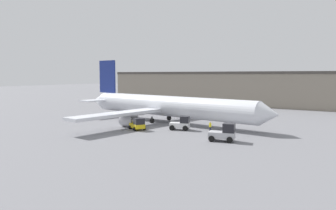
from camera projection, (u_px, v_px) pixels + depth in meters
ground_plane at (168, 123)px, 59.81m from camera, size 400.00×400.00×0.00m
terminal_building at (246, 88)px, 95.70m from camera, size 86.42×14.57×9.61m
airplane at (164, 106)px, 60.20m from camera, size 42.49×39.11×11.75m
ground_crew_worker at (210, 126)px, 50.00m from camera, size 0.35×0.35×1.60m
baggage_tug at (181, 124)px, 51.86m from camera, size 3.38×2.64×2.21m
belt_loader_truck at (138, 124)px, 51.96m from camera, size 3.44×3.05×1.95m
pushback_tug at (224, 133)px, 43.03m from camera, size 3.70×2.74×2.43m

